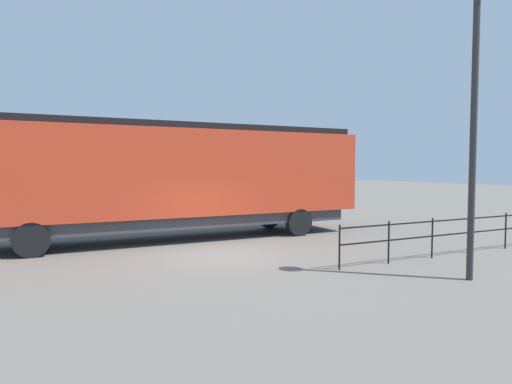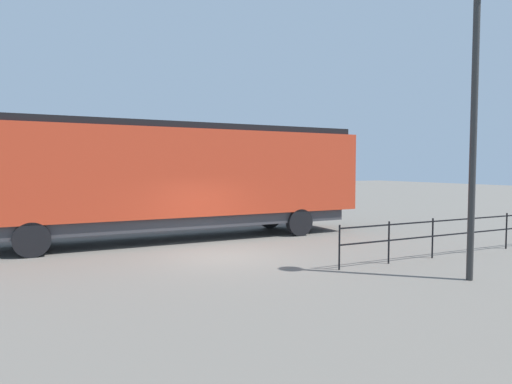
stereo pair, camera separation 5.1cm
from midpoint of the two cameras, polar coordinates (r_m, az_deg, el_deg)
ground_plane at (r=13.81m, az=-4.24°, el=-8.40°), size 120.00×120.00×0.00m
locomotive at (r=17.08m, az=-8.79°, el=2.09°), size 2.91×15.16×4.43m
lamp_post at (r=12.14m, az=27.00°, el=15.40°), size 0.59×0.59×7.40m
platform_fence at (r=15.76m, az=26.55°, el=-4.36°), size 0.05×10.59×1.23m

